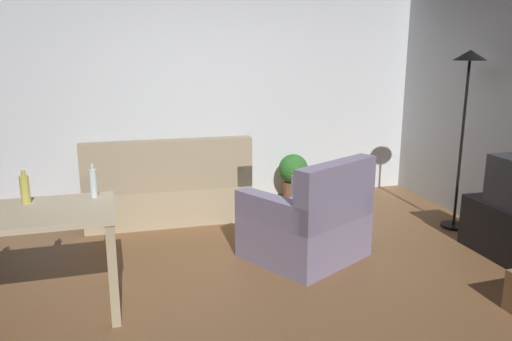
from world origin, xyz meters
TOP-DOWN VIEW (x-y plane):
  - ground_plane at (0.00, 0.00)m, footprint 5.20×4.40m
  - wall_rear at (0.00, 2.20)m, footprint 5.20×0.10m
  - couch at (-0.61, 1.59)m, footprint 1.73×0.84m
  - torchiere_lamp at (2.25, 0.52)m, footprint 0.32×0.32m
  - desk at (-1.73, -0.27)m, footprint 1.22×0.74m
  - potted_plant at (0.94, 1.90)m, footprint 0.36×0.36m
  - armchair at (0.50, 0.17)m, footprint 1.20×1.17m
  - bottle_squat at (-1.73, -0.06)m, footprint 0.06×0.06m
  - bottle_clear at (-1.27, -0.03)m, footprint 0.05×0.05m

SIDE VIEW (x-z plane):
  - ground_plane at x=0.00m, z-range -0.02..0.00m
  - couch at x=-0.61m, z-range -0.15..0.77m
  - armchair at x=0.50m, z-range -0.14..0.78m
  - potted_plant at x=0.94m, z-range 0.05..0.62m
  - desk at x=-1.73m, z-range 0.27..1.03m
  - bottle_squat at x=-1.73m, z-range 0.74..0.98m
  - bottle_clear at x=-1.27m, z-range 0.74..0.99m
  - wall_rear at x=0.00m, z-range 0.00..2.70m
  - torchiere_lamp at x=2.25m, z-range 0.51..2.32m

